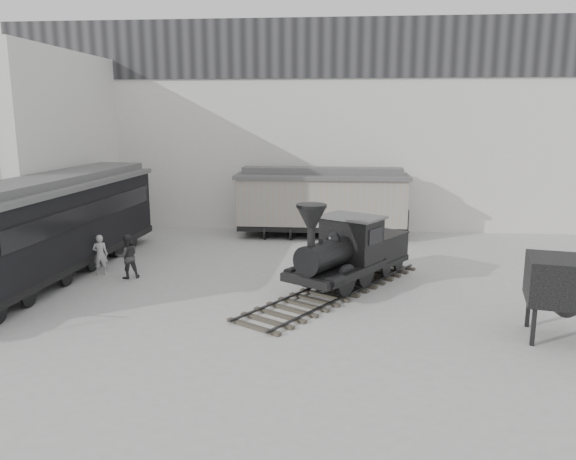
# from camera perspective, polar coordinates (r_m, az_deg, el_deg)

# --- Properties ---
(ground) EXTENTS (90.00, 90.00, 0.00)m
(ground) POSITION_cam_1_polar(r_m,az_deg,el_deg) (17.35, 1.54, -9.21)
(ground) COLOR #9E9E9B
(north_wall) EXTENTS (34.00, 2.51, 11.00)m
(north_wall) POSITION_cam_1_polar(r_m,az_deg,el_deg) (31.18, 3.34, 10.50)
(north_wall) COLOR silver
(north_wall) RESTS_ON ground
(west_pavilion) EXTENTS (7.00, 12.11, 9.00)m
(west_pavilion) POSITION_cam_1_polar(r_m,az_deg,el_deg) (30.42, -25.74, 7.35)
(west_pavilion) COLOR silver
(west_pavilion) RESTS_ON ground
(locomotive) EXTENTS (6.68, 8.82, 3.25)m
(locomotive) POSITION_cam_1_polar(r_m,az_deg,el_deg) (20.32, 5.93, -2.59)
(locomotive) COLOR #34302A
(locomotive) RESTS_ON ground
(boxcar) EXTENTS (8.69, 2.71, 3.56)m
(boxcar) POSITION_cam_1_polar(r_m,az_deg,el_deg) (28.65, 3.45, 2.99)
(boxcar) COLOR black
(boxcar) RESTS_ON ground
(passenger_coach) EXTENTS (3.61, 13.61, 3.60)m
(passenger_coach) POSITION_cam_1_polar(r_m,az_deg,el_deg) (23.58, -22.39, 0.54)
(passenger_coach) COLOR black
(passenger_coach) RESTS_ON ground
(visitor_a) EXTENTS (0.66, 0.52, 1.59)m
(visitor_a) POSITION_cam_1_polar(r_m,az_deg,el_deg) (23.20, -18.54, -2.37)
(visitor_a) COLOR #B4B5B3
(visitor_a) RESTS_ON ground
(visitor_b) EXTENTS (1.05, 0.98, 1.72)m
(visitor_b) POSITION_cam_1_polar(r_m,az_deg,el_deg) (22.31, -15.99, -2.60)
(visitor_b) COLOR #353535
(visitor_b) RESTS_ON ground
(coal_hopper) EXTENTS (2.46, 2.17, 2.33)m
(coal_hopper) POSITION_cam_1_polar(r_m,az_deg,el_deg) (17.31, 26.57, -5.22)
(coal_hopper) COLOR black
(coal_hopper) RESTS_ON ground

